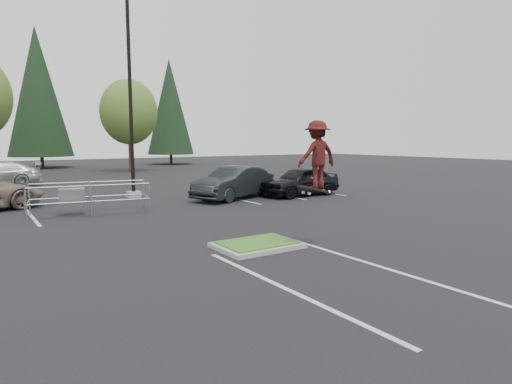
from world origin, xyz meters
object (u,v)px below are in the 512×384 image
conif_b (38,92)px  conif_c (170,107)px  light_pole (131,106)px  decid_c (129,114)px  cart_corral (76,195)px  car_r_charc (234,183)px  skateboarder (317,155)px  car_r_black (301,181)px

conif_b → conif_c: size_ratio=1.16×
light_pole → decid_c: size_ratio=1.21×
conif_c → decid_c: bearing=-129.6°
conif_c → cart_corral: bearing=-118.4°
decid_c → light_pole: bearing=-107.1°
light_pole → car_r_charc: size_ratio=2.10×
conif_b → conif_c: (14.00, -1.00, -1.00)m
cart_corral → conif_b: bearing=94.7°
conif_b → skateboarder: conif_b is taller
light_pole → decid_c: light_pole is taller
cart_corral → car_r_black: car_r_black is taller
conif_b → car_r_black: size_ratio=3.23×
cart_corral → skateboarder: 10.15m
conif_c → car_r_charc: bearing=-107.2°
conif_b → car_r_black: conif_b is taller
cart_corral → car_r_charc: car_r_charc is taller
light_pole → car_r_charc: 6.38m
decid_c → conif_b: (-5.99, 10.67, 2.59)m
decid_c → car_r_charc: 21.61m
light_pole → car_r_black: 9.40m
light_pole → conif_b: (-0.50, 28.50, 3.29)m
decid_c → car_r_black: (2.01, -22.03, -4.49)m
light_pole → car_r_black: size_ratio=2.26×
light_pole → cart_corral: light_pole is taller
light_pole → conif_b: bearing=91.0°
skateboarder → car_r_black: skateboarder is taller
decid_c → skateboarder: bearing=-98.8°
decid_c → conif_b: size_ratio=0.58×
skateboarder → car_r_black: bearing=-124.0°
light_pole → skateboarder: 13.18m
decid_c → car_r_black: bearing=-84.8°
skateboarder → decid_c: bearing=-95.2°
decid_c → conif_b: bearing=119.3°
car_r_charc → conif_b: bearing=166.3°
conif_b → car_r_charc: bearing=-81.9°
conif_c → cart_corral: (-16.99, -31.41, -6.06)m
light_pole → conif_b: size_ratio=0.70×
car_r_charc → skateboarder: bearing=-40.5°
conif_c → cart_corral: conif_c is taller
skateboarder → car_r_charc: skateboarder is taller
conif_c → cart_corral: 36.23m
decid_c → car_r_black: size_ratio=1.87×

